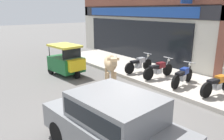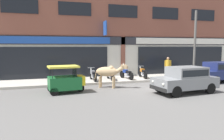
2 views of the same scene
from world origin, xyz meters
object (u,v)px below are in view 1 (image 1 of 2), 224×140
(motorcycle_3, at_px, (218,84))
(motorcycle_0, at_px, (139,64))
(auto_rickshaw, at_px, (67,62))
(motorcycle_2, at_px, (183,76))
(cow, at_px, (111,64))
(car_0, at_px, (114,122))
(motorcycle_1, at_px, (158,70))

(motorcycle_3, bearing_deg, motorcycle_0, -177.79)
(auto_rickshaw, distance_m, motorcycle_2, 5.52)
(motorcycle_0, distance_m, motorcycle_2, 2.54)
(cow, distance_m, auto_rickshaw, 2.79)
(car_0, height_order, motorcycle_3, car_0)
(car_0, xyz_separation_m, motorcycle_3, (-0.23, 5.00, -0.26))
(car_0, height_order, motorcycle_2, car_0)
(auto_rickshaw, height_order, motorcycle_2, auto_rickshaw)
(cow, distance_m, motorcycle_0, 2.27)
(car_0, relative_size, motorcycle_2, 2.07)
(auto_rickshaw, bearing_deg, motorcycle_3, 26.31)
(motorcycle_0, height_order, motorcycle_2, same)
(car_0, relative_size, motorcycle_3, 2.05)
(auto_rickshaw, distance_m, motorcycle_3, 6.81)
(car_0, height_order, motorcycle_0, car_0)
(motorcycle_0, bearing_deg, motorcycle_2, 0.48)
(auto_rickshaw, relative_size, motorcycle_3, 1.13)
(car_0, xyz_separation_m, auto_rickshaw, (-6.34, 1.98, -0.15))
(motorcycle_2, bearing_deg, motorcycle_1, -179.37)
(cow, bearing_deg, car_0, -36.32)
(auto_rickshaw, relative_size, motorcycle_2, 1.14)
(motorcycle_3, bearing_deg, motorcycle_1, -176.91)
(car_0, xyz_separation_m, motorcycle_1, (-2.91, 4.86, -0.26))
(cow, xyz_separation_m, motorcycle_1, (0.75, 2.17, -0.45))
(motorcycle_2, distance_m, motorcycle_3, 1.41)
(motorcycle_1, relative_size, motorcycle_3, 1.00)
(cow, bearing_deg, motorcycle_3, 34.00)
(auto_rickshaw, bearing_deg, car_0, -17.37)
(cow, relative_size, motorcycle_3, 1.06)
(motorcycle_0, relative_size, motorcycle_2, 1.01)
(car_0, height_order, motorcycle_1, car_0)
(cow, height_order, motorcycle_0, cow)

